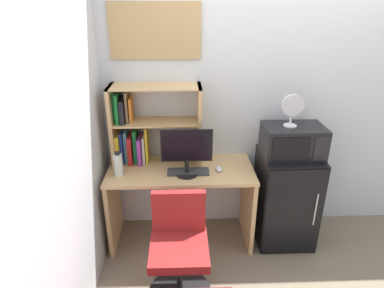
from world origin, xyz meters
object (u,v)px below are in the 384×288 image
(mini_fridge, at_px, (285,198))
(desk_chair, at_px, (179,254))
(desk_fan, at_px, (292,108))
(hutch_bookshelf, at_px, (142,127))
(computer_mouse, at_px, (219,169))
(microwave, at_px, (293,141))
(keyboard, at_px, (188,172))
(monitor, at_px, (187,150))
(wall_corkboard, at_px, (155,31))
(water_bottle, at_px, (118,164))

(mini_fridge, bearing_deg, desk_chair, -147.76)
(desk_fan, bearing_deg, hutch_bookshelf, 171.87)
(hutch_bookshelf, xyz_separation_m, mini_fridge, (1.31, -0.18, -0.66))
(computer_mouse, bearing_deg, mini_fridge, 3.73)
(hutch_bookshelf, relative_size, microwave, 1.54)
(keyboard, relative_size, desk_chair, 0.43)
(computer_mouse, bearing_deg, microwave, 4.00)
(mini_fridge, xyz_separation_m, desk_fan, (-0.04, -0.00, 0.87))
(desk_chair, bearing_deg, desk_fan, 33.25)
(computer_mouse, height_order, desk_fan, desk_fan)
(monitor, height_order, desk_fan, desk_fan)
(hutch_bookshelf, distance_m, monitor, 0.48)
(computer_mouse, bearing_deg, keyboard, -174.91)
(keyboard, xyz_separation_m, microwave, (0.91, 0.07, 0.25))
(keyboard, bearing_deg, wall_corkboard, 125.82)
(monitor, distance_m, desk_chair, 0.83)
(mini_fridge, distance_m, desk_chair, 1.18)
(water_bottle, height_order, desk_chair, water_bottle)
(computer_mouse, xyz_separation_m, mini_fridge, (0.64, 0.04, -0.34))
(hutch_bookshelf, relative_size, desk_fan, 2.84)
(wall_corkboard, bearing_deg, computer_mouse, -32.45)
(microwave, height_order, desk_fan, desk_fan)
(hutch_bookshelf, xyz_separation_m, wall_corkboard, (0.14, 0.12, 0.80))
(desk_chair, height_order, wall_corkboard, wall_corkboard)
(hutch_bookshelf, distance_m, water_bottle, 0.40)
(computer_mouse, distance_m, mini_fridge, 0.72)
(wall_corkboard, bearing_deg, hutch_bookshelf, -139.35)
(desk_chair, bearing_deg, mini_fridge, 32.24)
(keyboard, distance_m, desk_fan, 1.03)
(computer_mouse, height_order, wall_corkboard, wall_corkboard)
(hutch_bookshelf, xyz_separation_m, water_bottle, (-0.19, -0.26, -0.24))
(computer_mouse, bearing_deg, desk_fan, 3.71)
(keyboard, height_order, desk_fan, desk_fan)
(keyboard, bearing_deg, computer_mouse, 5.09)
(water_bottle, height_order, microwave, microwave)
(water_bottle, xyz_separation_m, wall_corkboard, (0.33, 0.38, 1.04))
(keyboard, xyz_separation_m, water_bottle, (-0.59, -0.02, 0.09))
(monitor, distance_m, desk_fan, 0.94)
(microwave, bearing_deg, hutch_bookshelf, 172.39)
(hutch_bookshelf, distance_m, mini_fridge, 1.48)
(hutch_bookshelf, distance_m, desk_chair, 1.13)
(water_bottle, bearing_deg, desk_chair, -46.81)
(monitor, xyz_separation_m, water_bottle, (-0.58, 0.00, -0.13))
(mini_fridge, xyz_separation_m, desk_chair, (-0.99, -0.63, -0.07))
(wall_corkboard, bearing_deg, desk_fan, -14.88)
(desk_chair, bearing_deg, wall_corkboard, 100.97)
(microwave, distance_m, desk_fan, 0.30)
(hutch_bookshelf, relative_size, computer_mouse, 8.23)
(water_bottle, height_order, wall_corkboard, wall_corkboard)
(hutch_bookshelf, height_order, water_bottle, hutch_bookshelf)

